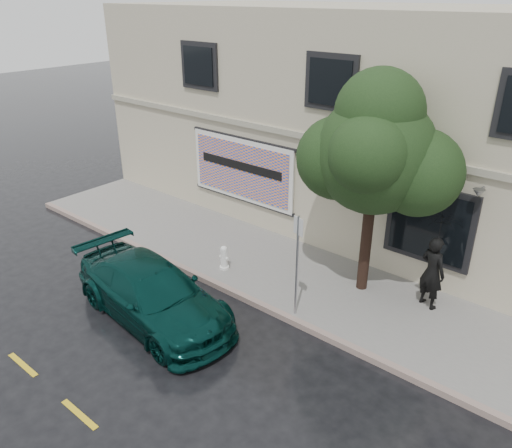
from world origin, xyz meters
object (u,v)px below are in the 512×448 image
Objects in this scene: street_tree at (375,155)px; fire_hydrant at (224,258)px; car at (152,293)px; pedestrian at (432,272)px.

street_tree reaches higher than fire_hydrant.
car is 6.91m from pedestrian.
street_tree is at bearing 29.63° from pedestrian.
street_tree is (-1.69, -0.31, 2.74)m from pedestrian.
street_tree is 7.21× the size of fire_hydrant.
pedestrian is 0.37× the size of street_tree.
fire_hydrant is at bearing -155.21° from street_tree.
pedestrian is at bearing 5.74° from fire_hydrant.
fire_hydrant is at bearing 9.14° from car.
pedestrian is at bearing -41.42° from car.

